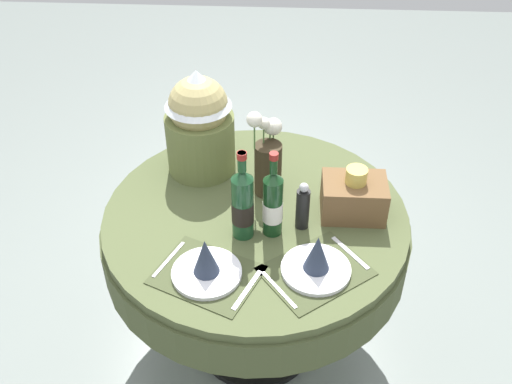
{
  "coord_description": "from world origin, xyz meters",
  "views": [
    {
      "loc": [
        0.1,
        -1.73,
        2.27
      ],
      "look_at": [
        0.0,
        0.03,
        0.85
      ],
      "focal_mm": 41.98,
      "sensor_mm": 36.0,
      "label": 1
    }
  ],
  "objects_px": {
    "wine_bottle_left": "(273,203)",
    "woven_basket_side_right": "(354,196)",
    "pepper_mill": "(303,207)",
    "flower_vase": "(268,158)",
    "wine_bottle_centre": "(243,204)",
    "gift_tub_back_left": "(199,119)",
    "place_setting_right": "(316,262)",
    "place_setting_left": "(206,265)",
    "dining_table": "(256,238)"
  },
  "relations": [
    {
      "from": "flower_vase",
      "to": "wine_bottle_centre",
      "type": "relative_size",
      "value": 1.05
    },
    {
      "from": "gift_tub_back_left",
      "to": "woven_basket_side_right",
      "type": "distance_m",
      "value": 0.68
    },
    {
      "from": "pepper_mill",
      "to": "woven_basket_side_right",
      "type": "relative_size",
      "value": 0.83
    },
    {
      "from": "dining_table",
      "to": "wine_bottle_left",
      "type": "bearing_deg",
      "value": -55.98
    },
    {
      "from": "place_setting_right",
      "to": "gift_tub_back_left",
      "type": "xyz_separation_m",
      "value": [
        -0.46,
        0.58,
        0.19
      ]
    },
    {
      "from": "dining_table",
      "to": "woven_basket_side_right",
      "type": "height_order",
      "value": "woven_basket_side_right"
    },
    {
      "from": "place_setting_right",
      "to": "pepper_mill",
      "type": "bearing_deg",
      "value": 101.5
    },
    {
      "from": "wine_bottle_left",
      "to": "pepper_mill",
      "type": "height_order",
      "value": "wine_bottle_left"
    },
    {
      "from": "wine_bottle_centre",
      "to": "woven_basket_side_right",
      "type": "relative_size",
      "value": 1.51
    },
    {
      "from": "wine_bottle_centre",
      "to": "pepper_mill",
      "type": "relative_size",
      "value": 1.82
    },
    {
      "from": "place_setting_right",
      "to": "wine_bottle_left",
      "type": "xyz_separation_m",
      "value": [
        -0.16,
        0.2,
        0.09
      ]
    },
    {
      "from": "place_setting_left",
      "to": "pepper_mill",
      "type": "bearing_deg",
      "value": 39.8
    },
    {
      "from": "place_setting_left",
      "to": "place_setting_right",
      "type": "height_order",
      "value": "same"
    },
    {
      "from": "dining_table",
      "to": "wine_bottle_left",
      "type": "relative_size",
      "value": 3.39
    },
    {
      "from": "place_setting_left",
      "to": "wine_bottle_left",
      "type": "height_order",
      "value": "wine_bottle_left"
    },
    {
      "from": "wine_bottle_centre",
      "to": "place_setting_left",
      "type": "bearing_deg",
      "value": -116.82
    },
    {
      "from": "place_setting_left",
      "to": "gift_tub_back_left",
      "type": "distance_m",
      "value": 0.65
    },
    {
      "from": "flower_vase",
      "to": "woven_basket_side_right",
      "type": "xyz_separation_m",
      "value": [
        0.33,
        -0.12,
        -0.08
      ]
    },
    {
      "from": "dining_table",
      "to": "place_setting_left",
      "type": "distance_m",
      "value": 0.4
    },
    {
      "from": "place_setting_left",
      "to": "wine_bottle_centre",
      "type": "distance_m",
      "value": 0.26
    },
    {
      "from": "wine_bottle_left",
      "to": "place_setting_right",
      "type": "bearing_deg",
      "value": -51.56
    },
    {
      "from": "dining_table",
      "to": "place_setting_right",
      "type": "distance_m",
      "value": 0.41
    },
    {
      "from": "pepper_mill",
      "to": "woven_basket_side_right",
      "type": "distance_m",
      "value": 0.21
    },
    {
      "from": "place_setting_left",
      "to": "woven_basket_side_right",
      "type": "bearing_deg",
      "value": 34.75
    },
    {
      "from": "place_setting_right",
      "to": "gift_tub_back_left",
      "type": "relative_size",
      "value": 0.95
    },
    {
      "from": "wine_bottle_left",
      "to": "pepper_mill",
      "type": "bearing_deg",
      "value": 18.19
    },
    {
      "from": "pepper_mill",
      "to": "flower_vase",
      "type": "bearing_deg",
      "value": 123.55
    },
    {
      "from": "gift_tub_back_left",
      "to": "pepper_mill",
      "type": "bearing_deg",
      "value": -39.8
    },
    {
      "from": "dining_table",
      "to": "wine_bottle_centre",
      "type": "height_order",
      "value": "wine_bottle_centre"
    },
    {
      "from": "place_setting_right",
      "to": "gift_tub_back_left",
      "type": "height_order",
      "value": "gift_tub_back_left"
    },
    {
      "from": "dining_table",
      "to": "woven_basket_side_right",
      "type": "distance_m",
      "value": 0.42
    },
    {
      "from": "place_setting_right",
      "to": "woven_basket_side_right",
      "type": "distance_m",
      "value": 0.35
    },
    {
      "from": "place_setting_left",
      "to": "wine_bottle_centre",
      "type": "xyz_separation_m",
      "value": [
        0.11,
        0.21,
        0.1
      ]
    },
    {
      "from": "dining_table",
      "to": "flower_vase",
      "type": "distance_m",
      "value": 0.32
    },
    {
      "from": "flower_vase",
      "to": "woven_basket_side_right",
      "type": "height_order",
      "value": "flower_vase"
    },
    {
      "from": "wine_bottle_left",
      "to": "woven_basket_side_right",
      "type": "xyz_separation_m",
      "value": [
        0.3,
        0.12,
        -0.06
      ]
    },
    {
      "from": "flower_vase",
      "to": "dining_table",
      "type": "bearing_deg",
      "value": -105.31
    },
    {
      "from": "wine_bottle_centre",
      "to": "dining_table",
      "type": "bearing_deg",
      "value": 71.63
    },
    {
      "from": "wine_bottle_left",
      "to": "woven_basket_side_right",
      "type": "height_order",
      "value": "wine_bottle_left"
    },
    {
      "from": "place_setting_left",
      "to": "wine_bottle_left",
      "type": "distance_m",
      "value": 0.33
    },
    {
      "from": "pepper_mill",
      "to": "dining_table",
      "type": "bearing_deg",
      "value": 160.18
    },
    {
      "from": "wine_bottle_left",
      "to": "wine_bottle_centre",
      "type": "bearing_deg",
      "value": -169.8
    },
    {
      "from": "woven_basket_side_right",
      "to": "wine_bottle_centre",
      "type": "bearing_deg",
      "value": -160.63
    },
    {
      "from": "flower_vase",
      "to": "pepper_mill",
      "type": "bearing_deg",
      "value": -56.45
    },
    {
      "from": "dining_table",
      "to": "gift_tub_back_left",
      "type": "xyz_separation_m",
      "value": [
        -0.24,
        0.28,
        0.37
      ]
    },
    {
      "from": "wine_bottle_centre",
      "to": "gift_tub_back_left",
      "type": "height_order",
      "value": "gift_tub_back_left"
    },
    {
      "from": "wine_bottle_left",
      "to": "woven_basket_side_right",
      "type": "bearing_deg",
      "value": 22.39
    },
    {
      "from": "place_setting_left",
      "to": "pepper_mill",
      "type": "distance_m",
      "value": 0.42
    },
    {
      "from": "pepper_mill",
      "to": "gift_tub_back_left",
      "type": "xyz_separation_m",
      "value": [
        -0.41,
        0.35,
        0.15
      ]
    },
    {
      "from": "dining_table",
      "to": "woven_basket_side_right",
      "type": "relative_size",
      "value": 4.97
    }
  ]
}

